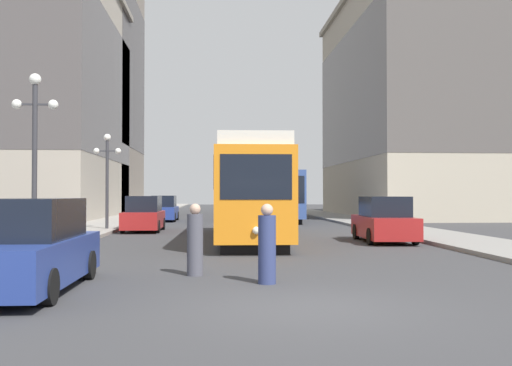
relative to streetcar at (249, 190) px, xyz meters
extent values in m
plane|color=#38383A|center=(0.15, -14.34, -2.10)|extent=(200.00, 200.00, 0.00)
cube|color=gray|center=(-8.05, 25.66, -2.03)|extent=(3.38, 120.00, 0.15)
cube|color=gray|center=(8.34, 25.66, -2.03)|extent=(3.38, 120.00, 0.15)
cube|color=black|center=(0.00, 0.01, -1.93)|extent=(2.47, 11.70, 0.35)
cube|color=orange|center=(0.00, 0.01, -0.20)|extent=(2.89, 12.72, 3.10)
cube|color=black|center=(0.00, 0.01, 0.50)|extent=(2.91, 12.21, 1.08)
cube|color=silver|center=(0.00, 0.01, 1.57)|extent=(2.67, 12.46, 0.44)
cube|color=black|center=(-0.14, -6.30, 0.34)|extent=(2.21, 0.13, 1.40)
sphere|color=#F2EACC|center=(-0.14, -6.37, -1.30)|extent=(0.24, 0.24, 0.24)
cube|color=black|center=(3.03, 17.81, -1.93)|extent=(2.28, 11.57, 0.35)
cube|color=#334C8C|center=(3.03, 17.81, -0.20)|extent=(2.67, 12.58, 3.10)
cube|color=black|center=(3.03, 17.81, 0.34)|extent=(2.70, 12.08, 1.30)
cube|color=black|center=(2.97, 11.55, 0.11)|extent=(2.30, 0.10, 1.71)
cylinder|color=black|center=(-5.92, 16.15, -1.78)|extent=(0.18, 0.64, 0.64)
cylinder|color=black|center=(-5.91, 19.11, -1.78)|extent=(0.18, 0.64, 0.64)
cylinder|color=black|center=(-4.21, 16.15, -1.78)|extent=(0.18, 0.64, 0.64)
cylinder|color=black|center=(-4.20, 19.11, -1.78)|extent=(0.18, 0.64, 0.64)
cube|color=navy|center=(-5.06, 17.63, -1.50)|extent=(1.81, 4.77, 0.84)
cube|color=black|center=(-5.06, 17.75, -0.68)|extent=(1.59, 2.62, 0.80)
cylinder|color=black|center=(-5.92, 4.67, -1.78)|extent=(0.18, 0.64, 0.64)
cylinder|color=black|center=(-5.91, 7.42, -1.78)|extent=(0.18, 0.64, 0.64)
cylinder|color=black|center=(-4.21, 4.67, -1.78)|extent=(0.18, 0.64, 0.64)
cylinder|color=black|center=(-4.20, 7.42, -1.78)|extent=(0.18, 0.64, 0.64)
cube|color=maroon|center=(-5.06, 6.05, -1.50)|extent=(1.82, 4.44, 0.84)
cube|color=black|center=(-5.06, 6.16, -0.68)|extent=(1.59, 2.45, 0.80)
cylinder|color=black|center=(6.27, 0.10, -1.78)|extent=(0.21, 0.65, 0.64)
cylinder|color=black|center=(6.14, -2.64, -1.78)|extent=(0.21, 0.65, 0.64)
cylinder|color=black|center=(4.56, 0.18, -1.78)|extent=(0.21, 0.65, 0.64)
cylinder|color=black|center=(4.43, -2.56, -1.78)|extent=(0.21, 0.65, 0.64)
cube|color=maroon|center=(5.35, -1.23, -1.50)|extent=(2.01, 4.52, 0.84)
cube|color=black|center=(5.35, -1.34, -0.68)|extent=(1.70, 2.51, 0.80)
cylinder|color=black|center=(-5.91, -10.76, -1.78)|extent=(0.18, 0.64, 0.64)
cylinder|color=black|center=(-4.21, -13.84, -1.78)|extent=(0.18, 0.64, 0.64)
cylinder|color=black|center=(-4.20, -10.77, -1.78)|extent=(0.18, 0.64, 0.64)
cube|color=navy|center=(-5.06, -12.30, -1.50)|extent=(1.82, 4.95, 0.84)
cube|color=black|center=(-5.06, -12.18, -0.68)|extent=(1.59, 2.73, 0.80)
cylinder|color=#4C4C56|center=(-1.86, -10.34, -1.38)|extent=(0.38, 0.38, 1.44)
sphere|color=tan|center=(-1.86, -10.34, -0.54)|extent=(0.26, 0.26, 0.26)
cylinder|color=navy|center=(-0.29, -11.69, -1.37)|extent=(0.38, 0.38, 1.45)
sphere|color=tan|center=(-0.29, -11.69, -0.53)|extent=(0.26, 0.26, 0.26)
cylinder|color=#333338|center=(-6.96, -5.74, 0.63)|extent=(0.16, 0.16, 5.15)
sphere|color=white|center=(-6.96, -5.74, 3.37)|extent=(0.36, 0.36, 0.36)
sphere|color=white|center=(-7.51, -5.74, 2.59)|extent=(0.31, 0.31, 0.31)
sphere|color=white|center=(-6.41, -5.74, 2.59)|extent=(0.31, 0.31, 0.31)
cube|color=#333338|center=(-6.96, -5.74, 2.59)|extent=(1.10, 0.06, 0.06)
cylinder|color=#333338|center=(-6.96, 6.20, 0.32)|extent=(0.16, 0.16, 4.54)
sphere|color=white|center=(-6.96, 6.20, 2.75)|extent=(0.36, 0.36, 0.36)
sphere|color=white|center=(-7.51, 6.20, 2.04)|extent=(0.31, 0.31, 0.31)
sphere|color=white|center=(-6.41, 6.20, 2.04)|extent=(0.31, 0.31, 0.31)
cube|color=#333338|center=(-6.96, 6.20, 2.04)|extent=(1.10, 0.06, 0.06)
cube|color=#A89E8E|center=(-17.49, 22.50, 7.25)|extent=(15.51, 20.07, 18.71)
cube|color=#544F4E|center=(-17.49, 22.50, 8.19)|extent=(15.55, 20.11, 11.23)
cube|color=slate|center=(-14.76, 36.06, 10.98)|extent=(10.04, 15.97, 26.16)
cube|color=#3D3838|center=(-14.76, 36.06, 12.29)|extent=(10.08, 16.01, 15.69)
cube|color=#B2A893|center=(16.44, 25.23, 7.31)|extent=(12.83, 23.11, 18.81)
cube|color=#595451|center=(16.44, 25.23, 8.25)|extent=(12.87, 23.15, 11.29)
camera|label=1|loc=(-1.39, -23.95, -0.20)|focal=40.49mm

